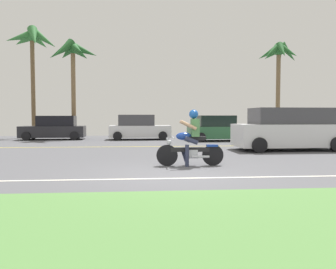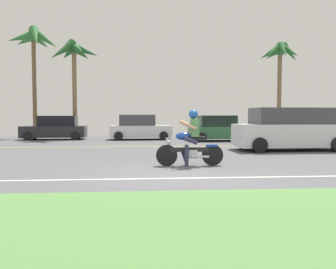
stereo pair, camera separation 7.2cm
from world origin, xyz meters
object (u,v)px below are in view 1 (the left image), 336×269
suv_nearby (289,130)px  parked_car_2 (218,129)px  motorcyclist (191,142)px  palm_tree_0 (279,57)px  parked_car_0 (54,128)px  palm_tree_1 (32,45)px  parked_car_1 (139,128)px  palm_tree_2 (72,55)px

suv_nearby → parked_car_2: bearing=106.8°
motorcyclist → palm_tree_0: (8.44, 13.59, 5.03)m
parked_car_0 → palm_tree_1: (-2.02, 2.43, 5.90)m
parked_car_0 → parked_car_1: bearing=-3.7°
parked_car_0 → palm_tree_1: palm_tree_1 is taller
parked_car_1 → palm_tree_2: (-4.42, 1.03, 4.85)m
suv_nearby → palm_tree_2: 14.88m
palm_tree_1 → motorcyclist: bearing=-58.3°
motorcyclist → palm_tree_2: 15.19m
parked_car_1 → palm_tree_1: 9.96m
palm_tree_1 → suv_nearby: bearing=-36.1°
palm_tree_0 → palm_tree_1: (-17.60, 1.23, 0.87)m
parked_car_2 → palm_tree_0: (5.13, 3.21, 5.03)m
parked_car_1 → palm_tree_2: palm_tree_2 is taller
palm_tree_0 → palm_tree_2: (-14.47, -0.53, -0.16)m
suv_nearby → parked_car_1: suv_nearby is taller
parked_car_1 → palm_tree_0: palm_tree_0 is taller
palm_tree_1 → parked_car_1: bearing=-20.2°
suv_nearby → palm_tree_1: bearing=143.9°
suv_nearby → palm_tree_1: palm_tree_1 is taller
parked_car_0 → palm_tree_1: 6.69m
parked_car_0 → palm_tree_0: bearing=4.4°
parked_car_1 → palm_tree_0: 11.33m
palm_tree_2 → palm_tree_1: bearing=150.7°
motorcyclist → palm_tree_0: palm_tree_0 is taller
parked_car_1 → palm_tree_2: size_ratio=0.60×
parked_car_1 → palm_tree_0: size_ratio=0.58×
parked_car_2 → palm_tree_1: (-12.47, 4.44, 5.89)m
parked_car_0 → palm_tree_2: (1.11, 0.67, 4.87)m
suv_nearby → palm_tree_2: (-11.15, 8.67, 4.68)m
parked_car_1 → palm_tree_1: palm_tree_1 is taller
motorcyclist → parked_car_2: size_ratio=0.53×
motorcyclist → palm_tree_2: (-6.03, 13.06, 4.87)m
parked_car_2 → palm_tree_1: palm_tree_1 is taller
parked_car_2 → parked_car_0: bearing=169.1°
suv_nearby → palm_tree_2: palm_tree_2 is taller
motorcyclist → palm_tree_0: size_ratio=0.30×
motorcyclist → suv_nearby: bearing=40.6°
suv_nearby → palm_tree_1: (-14.28, 10.43, 5.71)m
palm_tree_2 → suv_nearby: bearing=-37.9°
parked_car_1 → palm_tree_1: (-7.55, 2.79, 5.87)m
parked_car_0 → palm_tree_0: palm_tree_0 is taller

